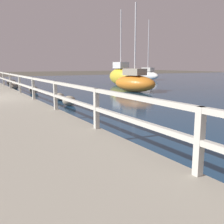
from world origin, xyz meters
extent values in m
cube|color=beige|center=(2.22, -10.31, 0.80)|extent=(0.10, 0.10, 0.91)
cube|color=beige|center=(2.22, -7.36, 0.80)|extent=(0.10, 0.10, 0.91)
cube|color=beige|center=(2.22, -4.42, 0.80)|extent=(0.10, 0.10, 0.91)
cube|color=beige|center=(2.22, -1.47, 0.80)|extent=(0.10, 0.10, 0.91)
cube|color=beige|center=(2.22, 1.47, 0.80)|extent=(0.10, 0.10, 0.91)
cube|color=beige|center=(2.22, 4.42, 0.80)|extent=(0.10, 0.10, 0.91)
cube|color=beige|center=(2.22, 7.36, 0.80)|extent=(0.10, 0.10, 0.91)
cube|color=beige|center=(2.22, 0.00, 1.21)|extent=(0.09, 32.50, 0.08)
cube|color=beige|center=(2.22, 0.00, 0.80)|extent=(0.09, 32.50, 0.08)
ellipsoid|color=gray|center=(2.99, 7.73, 0.26)|extent=(0.70, 0.63, 0.53)
ellipsoid|color=gray|center=(3.66, -1.77, 0.22)|extent=(0.58, 0.52, 0.44)
ellipsoid|color=gray|center=(3.86, 0.15, 0.19)|extent=(0.50, 0.45, 0.37)
ellipsoid|color=#666056|center=(3.23, 10.51, 0.29)|extent=(0.78, 0.70, 0.58)
ellipsoid|color=#666056|center=(3.60, 4.48, 0.22)|extent=(0.59, 0.53, 0.44)
ellipsoid|color=orange|center=(9.60, 1.82, 0.55)|extent=(2.33, 3.47, 1.08)
cube|color=#9E937F|center=(9.60, 1.82, 1.31)|extent=(1.36, 1.48, 0.44)
cylinder|color=silver|center=(9.60, 1.82, 3.37)|extent=(0.09, 0.09, 4.56)
ellipsoid|color=white|center=(19.07, 12.78, 0.50)|extent=(1.39, 3.44, 0.98)
cube|color=beige|center=(19.07, 12.78, 1.23)|extent=(0.88, 1.56, 0.47)
cylinder|color=silver|center=(19.07, 12.78, 3.95)|extent=(0.09, 0.09, 5.92)
ellipsoid|color=gold|center=(11.87, 7.27, 0.74)|extent=(1.44, 3.10, 1.46)
cube|color=silver|center=(11.87, 7.27, 1.74)|extent=(0.96, 1.25, 0.54)
cylinder|color=silver|center=(11.87, 7.27, 3.92)|extent=(0.09, 0.09, 4.91)
camera|label=1|loc=(-0.34, -12.55, 1.76)|focal=42.00mm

